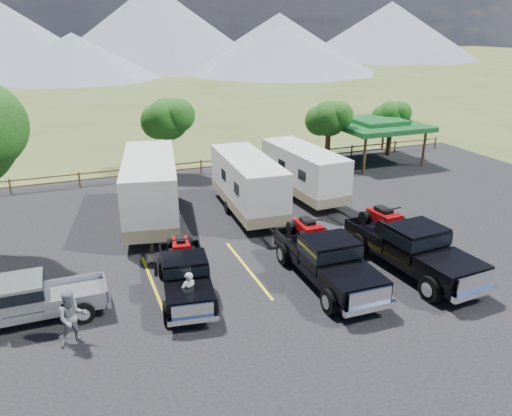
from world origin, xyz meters
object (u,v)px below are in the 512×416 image
object	(u,v)px
rig_left	(185,272)
rig_center	(326,257)
rig_right	(410,245)
pavilion	(376,124)
trailer_center	(248,184)
person_b	(72,318)
trailer_right	(303,172)
person_a	(189,293)
trailer_left	(151,189)
pickup_silver	(29,299)

from	to	relation	value
rig_left	rig_center	bearing A→B (deg)	-3.10
rig_right	pavilion	bearing A→B (deg)	56.63
trailer_center	pavilion	bearing A→B (deg)	31.36
trailer_center	person_b	xyz separation A→B (m)	(-9.41, -9.09, -0.65)
trailer_right	rig_left	bearing A→B (deg)	-141.00
trailer_right	person_b	world-z (taller)	trailer_right
rig_left	rig_center	xyz separation A→B (m)	(5.50, -1.10, 0.17)
trailer_right	rig_center	bearing A→B (deg)	-114.76
rig_right	trailer_center	world-z (taller)	trailer_center
rig_right	person_a	world-z (taller)	rig_right
trailer_left	pickup_silver	xyz separation A→B (m)	(-5.66, -7.62, -0.96)
rig_center	person_b	world-z (taller)	rig_center
person_b	pickup_silver	bearing A→B (deg)	117.39
pavilion	rig_right	distance (m)	17.82
pavilion	pickup_silver	world-z (taller)	pavilion
rig_right	pickup_silver	size ratio (longest dim) A/B	1.29
pavilion	rig_center	distance (m)	19.62
pavilion	pickup_silver	size ratio (longest dim) A/B	1.14
trailer_center	trailer_right	world-z (taller)	trailer_center
trailer_center	person_a	xyz separation A→B (m)	(-5.48, -8.66, -0.81)
pavilion	rig_right	bearing A→B (deg)	-119.18
pavilion	trailer_center	bearing A→B (deg)	-151.83
rig_left	trailer_center	distance (m)	8.96
pavilion	trailer_left	world-z (taller)	trailer_left
pavilion	rig_left	size ratio (longest dim) A/B	1.10
trailer_center	rig_left	bearing A→B (deg)	-122.98
pavilion	person_b	bearing A→B (deg)	-144.28
pavilion	rig_right	xyz separation A→B (m)	(-8.65, -15.50, -1.64)
trailer_center	person_a	distance (m)	10.28
trailer_left	person_a	world-z (taller)	trailer_left
pickup_silver	person_b	world-z (taller)	person_b
trailer_left	trailer_right	size ratio (longest dim) A/B	1.17
rig_right	trailer_right	size ratio (longest dim) A/B	0.82
rig_center	rig_right	size ratio (longest dim) A/B	0.93
rig_left	trailer_left	bearing A→B (deg)	97.09
pickup_silver	person_b	size ratio (longest dim) A/B	2.78
pavilion	trailer_right	bearing A→B (deg)	-147.42
rig_right	trailer_center	size ratio (longest dim) A/B	0.78
rig_center	trailer_center	size ratio (longest dim) A/B	0.73
trailer_right	pavilion	bearing A→B (deg)	29.16
pavilion	rig_center	size ratio (longest dim) A/B	0.95
trailer_right	pickup_silver	world-z (taller)	trailer_right
rig_left	person_b	size ratio (longest dim) A/B	2.88
rig_left	pickup_silver	xyz separation A→B (m)	(-5.50, 0.10, -0.03)
trailer_center	trailer_right	xyz separation A→B (m)	(3.95, 1.22, -0.08)
trailer_center	person_a	world-z (taller)	trailer_center
rig_center	person_a	bearing A→B (deg)	-175.50
pickup_silver	rig_right	bearing A→B (deg)	83.90
trailer_right	trailer_left	bearing A→B (deg)	-178.96
rig_center	person_b	distance (m)	9.67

